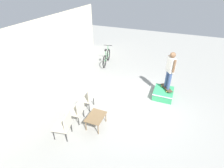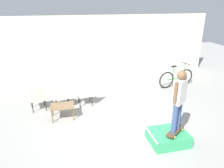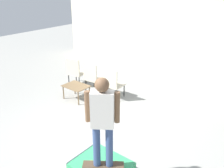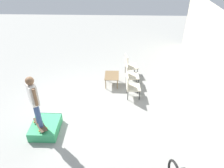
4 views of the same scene
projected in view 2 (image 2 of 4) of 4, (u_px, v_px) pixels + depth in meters
name	position (u px, v px, depth m)	size (l,w,h in m)	color
ground_plane	(117.00, 126.00, 6.76)	(24.00, 24.00, 0.00)	gray
house_wall_back	(93.00, 47.00, 10.67)	(12.00, 0.06, 3.00)	beige
skate_ramp_box	(168.00, 137.00, 5.95)	(1.03, 0.83, 0.34)	#339E60
skateboard_on_ramp	(175.00, 131.00, 5.81)	(0.71, 0.60, 0.07)	#473828
person_skater	(179.00, 97.00, 5.45)	(0.48, 0.38, 1.67)	#384C7A
coffee_table	(62.00, 107.00, 7.09)	(0.76, 0.58, 0.45)	brown
patio_chair_left	(38.00, 96.00, 7.55)	(0.61, 0.61, 0.99)	black
patio_chair_center	(62.00, 94.00, 7.72)	(0.56, 0.56, 0.99)	black
patio_chair_right	(85.00, 92.00, 7.89)	(0.55, 0.55, 0.99)	black
bicycle	(176.00, 78.00, 9.74)	(1.78, 0.52, 1.05)	black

